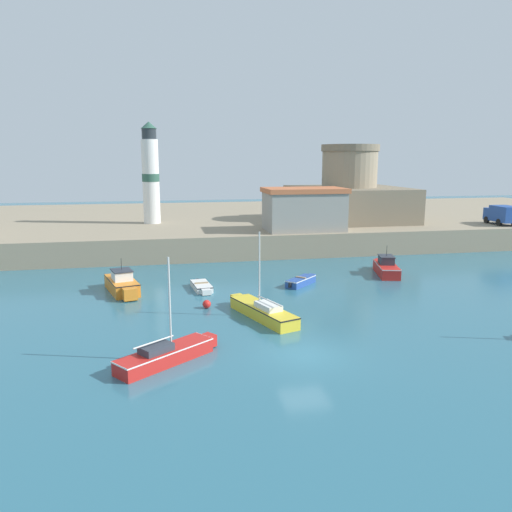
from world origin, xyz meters
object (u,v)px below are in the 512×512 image
motorboat_red_2 (386,267)px  sailboat_yellow_6 (262,311)px  dinghy_white_4 (202,286)px  motorboat_orange_5 (122,284)px  dinghy_blue_3 (301,281)px  mooring_buoy (207,304)px  fortress (349,196)px  truck_on_quay (502,214)px  lighthouse (151,175)px  sailboat_red_1 (166,354)px  harbor_shed_near_wharf (304,209)px

motorboat_red_2 → sailboat_yellow_6: (-13.26, -9.97, -0.14)m
dinghy_white_4 → motorboat_orange_5: 6.04m
dinghy_blue_3 → mooring_buoy: (-8.15, -4.97, -0.04)m
fortress → truck_on_quay: (15.99, -7.57, -1.78)m
motorboat_red_2 → dinghy_white_4: motorboat_red_2 is taller
dinghy_white_4 → lighthouse: size_ratio=0.32×
lighthouse → sailboat_red_1: bearing=-88.6°
fortress → truck_on_quay: size_ratio=3.05×
fortress → lighthouse: 24.20m
sailboat_red_1 → sailboat_yellow_6: (6.18, 6.09, 0.02)m
sailboat_red_1 → sailboat_yellow_6: bearing=44.6°
sailboat_red_1 → sailboat_yellow_6: sailboat_yellow_6 is taller
motorboat_orange_5 → truck_on_quay: bearing=17.2°
fortress → dinghy_white_4: bearing=-133.9°
harbor_shed_near_wharf → truck_on_quay: harbor_shed_near_wharf is taller
dinghy_white_4 → truck_on_quay: 38.69m
sailboat_yellow_6 → truck_on_quay: (32.92, 21.16, 3.23)m
motorboat_red_2 → fortress: bearing=78.9°
mooring_buoy → motorboat_orange_5: bearing=137.9°
dinghy_blue_3 → sailboat_yellow_6: bearing=-122.0°
motorboat_orange_5 → fortress: fortress is taller
harbor_shed_near_wharf → sailboat_yellow_6: bearing=-112.9°
sailboat_red_1 → motorboat_red_2: size_ratio=0.96×
motorboat_orange_5 → harbor_shed_near_wharf: harbor_shed_near_wharf is taller
sailboat_red_1 → sailboat_yellow_6: 8.67m
motorboat_red_2 → sailboat_yellow_6: sailboat_yellow_6 is taller
sailboat_yellow_6 → mooring_buoy: bearing=140.0°
sailboat_yellow_6 → dinghy_blue_3: bearing=58.0°
motorboat_red_2 → dinghy_blue_3: motorboat_red_2 is taller
motorboat_red_2 → lighthouse: bearing=134.9°
truck_on_quay → dinghy_blue_3: bearing=-154.5°
sailboat_yellow_6 → motorboat_orange_5: bearing=138.6°
truck_on_quay → dinghy_white_4: bearing=-159.7°
harbor_shed_near_wharf → motorboat_red_2: bearing=-68.8°
mooring_buoy → lighthouse: (-3.75, 27.57, 7.88)m
sailboat_yellow_6 → harbor_shed_near_wharf: 23.34m
motorboat_orange_5 → fortress: (26.16, 20.60, 4.83)m
sailboat_red_1 → dinghy_blue_3: sailboat_red_1 is taller
motorboat_red_2 → sailboat_yellow_6: bearing=-143.1°
motorboat_orange_5 → truck_on_quay: truck_on_quay is taller
motorboat_orange_5 → harbor_shed_near_wharf: bearing=35.6°
truck_on_quay → mooring_buoy: bearing=-153.1°
sailboat_red_1 → mooring_buoy: bearing=72.1°
mooring_buoy → sailboat_yellow_6: bearing=-40.0°
motorboat_orange_5 → sailboat_yellow_6: bearing=-41.4°
fortress → sailboat_red_1: bearing=-123.6°
sailboat_red_1 → harbor_shed_near_wharf: (15.12, 27.22, 4.31)m
motorboat_red_2 → truck_on_quay: bearing=29.6°
dinghy_blue_3 → sailboat_yellow_6: sailboat_yellow_6 is taller
harbor_shed_near_wharf → truck_on_quay: bearing=0.1°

